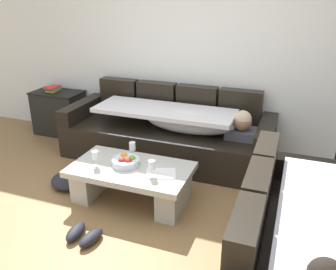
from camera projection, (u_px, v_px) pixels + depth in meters
name	position (u px, v px, depth m)	size (l,w,h in m)	color
ground_plane	(118.00, 234.00, 3.14)	(14.00, 14.00, 0.00)	olive
back_wall	(192.00, 46.00, 4.48)	(9.00, 0.10, 2.70)	white
couch_along_wall	(171.00, 134.00, 4.45)	(2.59, 0.92, 0.88)	black
couch_near_window	(304.00, 250.00, 2.45)	(0.92, 1.94, 0.88)	black
coffee_table	(131.00, 179.00, 3.57)	(1.20, 0.68, 0.38)	#B4B4A9
fruit_bowl	(126.00, 161.00, 3.53)	(0.28, 0.28, 0.10)	silver
wine_glass_near_left	(95.00, 156.00, 3.48)	(0.07, 0.07, 0.17)	silver
wine_glass_near_right	(152.00, 166.00, 3.29)	(0.07, 0.07, 0.17)	silver
wine_glass_far_back	(132.00, 147.00, 3.68)	(0.07, 0.07, 0.17)	silver
open_magazine	(161.00, 173.00, 3.38)	(0.28, 0.21, 0.01)	white
side_cabinet	(59.00, 113.00, 5.24)	(0.72, 0.44, 0.64)	black
book_stack_on_cabinet	(53.00, 89.00, 5.13)	(0.17, 0.23, 0.07)	gold
pair_of_shoes	(83.00, 235.00, 3.06)	(0.32, 0.31, 0.09)	black
crumpled_garment	(66.00, 181.00, 3.90)	(0.40, 0.32, 0.12)	#232328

